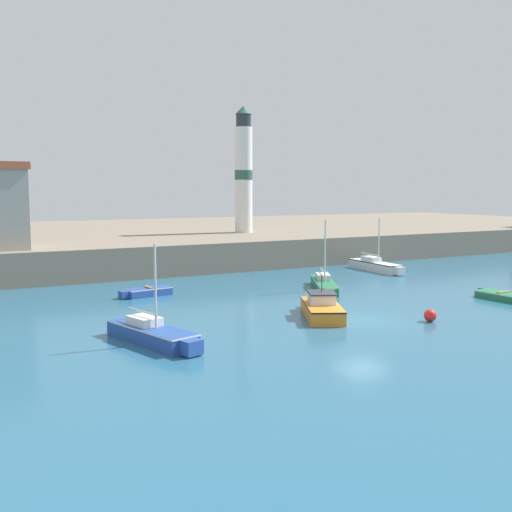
{
  "coord_description": "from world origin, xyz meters",
  "views": [
    {
      "loc": [
        -18.64,
        -23.13,
        6.51
      ],
      "look_at": [
        0.69,
        12.36,
        2.0
      ],
      "focal_mm": 42.0,
      "sensor_mm": 36.0,
      "label": 1
    }
  ],
  "objects_px": {
    "dinghy_green_1": "(506,296)",
    "motorboat_orange_5": "(322,308)",
    "lighthouse": "(244,172)",
    "mooring_buoy": "(430,315)",
    "dinghy_blue_2": "(147,292)",
    "sailboat_white_4": "(376,265)",
    "sailboat_green_3": "(324,284)",
    "sailboat_blue_0": "(152,333)"
  },
  "relations": [
    {
      "from": "dinghy_green_1",
      "to": "motorboat_orange_5",
      "type": "distance_m",
      "value": 12.34
    },
    {
      "from": "dinghy_green_1",
      "to": "lighthouse",
      "type": "bearing_deg",
      "value": 96.2
    },
    {
      "from": "motorboat_orange_5",
      "to": "mooring_buoy",
      "type": "bearing_deg",
      "value": -41.13
    },
    {
      "from": "dinghy_blue_2",
      "to": "sailboat_white_4",
      "type": "distance_m",
      "value": 19.94
    },
    {
      "from": "sailboat_green_3",
      "to": "sailboat_blue_0",
      "type": "bearing_deg",
      "value": -151.55
    },
    {
      "from": "dinghy_blue_2",
      "to": "sailboat_white_4",
      "type": "bearing_deg",
      "value": 6.54
    },
    {
      "from": "dinghy_blue_2",
      "to": "mooring_buoy",
      "type": "xyz_separation_m",
      "value": [
        10.02,
        -13.61,
        0.04
      ]
    },
    {
      "from": "dinghy_blue_2",
      "to": "sailboat_white_4",
      "type": "relative_size",
      "value": 0.54
    },
    {
      "from": "lighthouse",
      "to": "sailboat_green_3",
      "type": "bearing_deg",
      "value": -102.37
    },
    {
      "from": "sailboat_blue_0",
      "to": "mooring_buoy",
      "type": "bearing_deg",
      "value": -11.01
    },
    {
      "from": "sailboat_white_4",
      "to": "motorboat_orange_5",
      "type": "bearing_deg",
      "value": -138.28
    },
    {
      "from": "sailboat_blue_0",
      "to": "sailboat_green_3",
      "type": "distance_m",
      "value": 16.25
    },
    {
      "from": "dinghy_green_1",
      "to": "mooring_buoy",
      "type": "height_order",
      "value": "mooring_buoy"
    },
    {
      "from": "sailboat_blue_0",
      "to": "sailboat_white_4",
      "type": "bearing_deg",
      "value": 29.76
    },
    {
      "from": "mooring_buoy",
      "to": "lighthouse",
      "type": "height_order",
      "value": "lighthouse"
    },
    {
      "from": "dinghy_blue_2",
      "to": "motorboat_orange_5",
      "type": "height_order",
      "value": "motorboat_orange_5"
    },
    {
      "from": "dinghy_green_1",
      "to": "mooring_buoy",
      "type": "xyz_separation_m",
      "value": [
        -8.22,
        -2.16,
        0.07
      ]
    },
    {
      "from": "sailboat_green_3",
      "to": "sailboat_white_4",
      "type": "relative_size",
      "value": 0.94
    },
    {
      "from": "sailboat_green_3",
      "to": "sailboat_white_4",
      "type": "height_order",
      "value": "sailboat_green_3"
    },
    {
      "from": "sailboat_green_3",
      "to": "motorboat_orange_5",
      "type": "distance_m",
      "value": 8.41
    },
    {
      "from": "dinghy_blue_2",
      "to": "mooring_buoy",
      "type": "relative_size",
      "value": 5.4
    },
    {
      "from": "sailboat_white_4",
      "to": "lighthouse",
      "type": "distance_m",
      "value": 16.77
    },
    {
      "from": "sailboat_blue_0",
      "to": "dinghy_green_1",
      "type": "bearing_deg",
      "value": -1.18
    },
    {
      "from": "sailboat_blue_0",
      "to": "dinghy_green_1",
      "type": "height_order",
      "value": "sailboat_blue_0"
    },
    {
      "from": "sailboat_blue_0",
      "to": "dinghy_green_1",
      "type": "xyz_separation_m",
      "value": [
        21.63,
        -0.45,
        -0.19
      ]
    },
    {
      "from": "dinghy_blue_2",
      "to": "lighthouse",
      "type": "relative_size",
      "value": 0.28
    },
    {
      "from": "dinghy_green_1",
      "to": "dinghy_blue_2",
      "type": "distance_m",
      "value": 21.53
    },
    {
      "from": "mooring_buoy",
      "to": "lighthouse",
      "type": "xyz_separation_m",
      "value": [
        5.19,
        30.02,
        7.87
      ]
    },
    {
      "from": "motorboat_orange_5",
      "to": "lighthouse",
      "type": "bearing_deg",
      "value": 70.77
    },
    {
      "from": "motorboat_orange_5",
      "to": "lighthouse",
      "type": "relative_size",
      "value": 0.43
    },
    {
      "from": "dinghy_green_1",
      "to": "sailboat_green_3",
      "type": "bearing_deg",
      "value": 131.9
    },
    {
      "from": "sailboat_blue_0",
      "to": "lighthouse",
      "type": "xyz_separation_m",
      "value": [
        18.6,
        27.41,
        7.76
      ]
    },
    {
      "from": "dinghy_green_1",
      "to": "motorboat_orange_5",
      "type": "relative_size",
      "value": 0.76
    },
    {
      "from": "sailboat_blue_0",
      "to": "dinghy_blue_2",
      "type": "bearing_deg",
      "value": 72.85
    },
    {
      "from": "sailboat_white_4",
      "to": "mooring_buoy",
      "type": "height_order",
      "value": "sailboat_white_4"
    },
    {
      "from": "dinghy_blue_2",
      "to": "sailboat_green_3",
      "type": "distance_m",
      "value": 11.37
    },
    {
      "from": "sailboat_white_4",
      "to": "mooring_buoy",
      "type": "relative_size",
      "value": 10.02
    },
    {
      "from": "motorboat_orange_5",
      "to": "mooring_buoy",
      "type": "relative_size",
      "value": 8.37
    },
    {
      "from": "sailboat_green_3",
      "to": "mooring_buoy",
      "type": "height_order",
      "value": "sailboat_green_3"
    },
    {
      "from": "sailboat_green_3",
      "to": "lighthouse",
      "type": "xyz_separation_m",
      "value": [
        4.32,
        19.68,
        7.8
      ]
    },
    {
      "from": "dinghy_blue_2",
      "to": "mooring_buoy",
      "type": "bearing_deg",
      "value": -53.64
    },
    {
      "from": "sailboat_white_4",
      "to": "motorboat_orange_5",
      "type": "distance_m",
      "value": 18.55
    }
  ]
}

